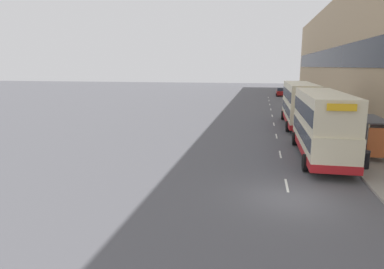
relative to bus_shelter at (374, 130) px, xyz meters
The scene contains 17 objects.
ground_plane 10.31m from the bus_shelter, 124.72° to the right, with size 220.00×220.00×0.00m, color #515156.
pavement 30.23m from the bus_shelter, 88.62° to the left, with size 5.00×93.00×0.14m.
terrace_facade 31.15m from the bus_shelter, 81.11° to the left, with size 3.10×93.00×16.09m.
lane_mark_0 8.87m from the bus_shelter, 131.76° to the right, with size 0.12×2.00×0.01m.
lane_mark_1 6.07m from the bus_shelter, behind, with size 0.12×2.00×0.01m.
lane_mark_2 8.70m from the bus_shelter, 132.77° to the left, with size 0.12×2.00×0.01m.
lane_mark_3 13.98m from the bus_shelter, 114.63° to the left, with size 0.12×2.00×0.01m.
lane_mark_4 19.89m from the bus_shelter, 106.94° to the left, with size 0.12×2.00×0.01m.
lane_mark_5 26.02m from the bus_shelter, 102.85° to the left, with size 0.12×2.00×0.01m.
lane_mark_6 32.23m from the bus_shelter, 100.34° to the left, with size 0.12×2.00×0.01m.
lane_mark_7 38.48m from the bus_shelter, 98.64° to the left, with size 0.12×2.00×0.01m.
lane_mark_8 44.77m from the bus_shelter, 97.41° to the left, with size 0.12×2.00×0.01m.
bus_shelter is the anchor object (origin of this frame).
double_decker_bus_near 3.36m from the bus_shelter, behind, with size 2.85×10.45×4.30m.
double_decker_bus_ahead 12.61m from the bus_shelter, 105.77° to the left, with size 2.85×11.51×4.30m.
car_0 47.90m from the bus_shelter, 93.82° to the left, with size 2.01×3.88×1.75m.
litter_bin 3.44m from the bus_shelter, 112.31° to the right, with size 0.55×0.55×1.05m.
Camera 1 is at (-1.47, -15.25, 5.94)m, focal length 32.00 mm.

